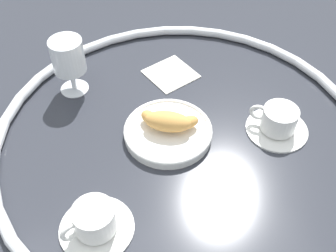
% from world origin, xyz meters
% --- Properties ---
extents(ground_plane, '(2.20, 2.20, 0.00)m').
position_xyz_m(ground_plane, '(0.00, 0.00, 0.00)').
color(ground_plane, '#2D3038').
extents(table_chrome_rim, '(0.81, 0.81, 0.02)m').
position_xyz_m(table_chrome_rim, '(0.00, 0.00, 0.01)').
color(table_chrome_rim, silver).
rests_on(table_chrome_rim, ground_plane).
extents(pastry_plate, '(0.19, 0.19, 0.02)m').
position_xyz_m(pastry_plate, '(-0.03, 0.01, 0.01)').
color(pastry_plate, white).
rests_on(pastry_plate, ground_plane).
extents(croissant_large, '(0.13, 0.09, 0.04)m').
position_xyz_m(croissant_large, '(-0.03, 0.01, 0.04)').
color(croissant_large, '#D6994C').
rests_on(croissant_large, pastry_plate).
extents(coffee_cup_near, '(0.14, 0.14, 0.06)m').
position_xyz_m(coffee_cup_near, '(0.21, 0.00, 0.03)').
color(coffee_cup_near, white).
rests_on(coffee_cup_near, ground_plane).
extents(coffee_cup_far, '(0.14, 0.14, 0.06)m').
position_xyz_m(coffee_cup_far, '(-0.18, -0.20, 0.03)').
color(coffee_cup_far, white).
rests_on(coffee_cup_far, ground_plane).
extents(juice_glass_left, '(0.08, 0.08, 0.14)m').
position_xyz_m(juice_glass_left, '(-0.24, 0.18, 0.09)').
color(juice_glass_left, white).
rests_on(juice_glass_left, ground_plane).
extents(folded_napkin, '(0.15, 0.15, 0.01)m').
position_xyz_m(folded_napkin, '(-0.00, 0.22, 0.00)').
color(folded_napkin, silver).
rests_on(folded_napkin, ground_plane).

